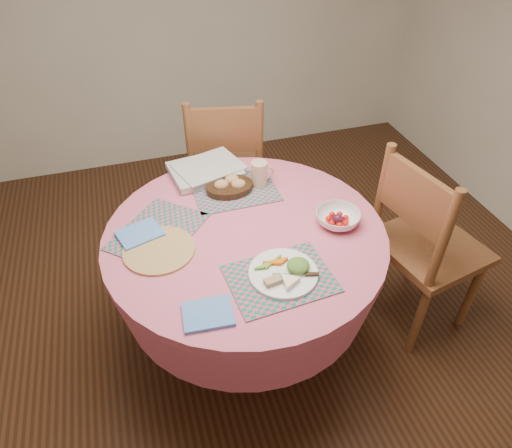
% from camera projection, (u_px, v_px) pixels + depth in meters
% --- Properties ---
extents(ground, '(4.00, 4.00, 0.00)m').
position_uv_depth(ground, '(247.00, 336.00, 2.47)').
color(ground, '#331C0F').
rests_on(ground, ground).
extents(dining_table, '(1.24, 1.24, 0.75)m').
position_uv_depth(dining_table, '(246.00, 263.00, 2.12)').
color(dining_table, '#C55B82').
rests_on(dining_table, ground).
extents(chair_right, '(0.54, 0.56, 1.04)m').
position_uv_depth(chair_right, '(423.00, 244.00, 2.24)').
color(chair_right, brown).
rests_on(chair_right, ground).
extents(chair_back, '(0.56, 0.55, 1.02)m').
position_uv_depth(chair_back, '(226.00, 167.00, 2.80)').
color(chair_back, brown).
rests_on(chair_back, ground).
extents(placemat_front, '(0.42, 0.33, 0.01)m').
position_uv_depth(placemat_front, '(280.00, 279.00, 1.77)').
color(placemat_front, '#136E5B').
rests_on(placemat_front, dining_table).
extents(placemat_left, '(0.49, 0.50, 0.01)m').
position_uv_depth(placemat_left, '(158.00, 231.00, 1.99)').
color(placemat_left, '#136E5B').
rests_on(placemat_left, dining_table).
extents(placemat_back, '(0.40, 0.30, 0.01)m').
position_uv_depth(placemat_back, '(235.00, 190.00, 2.23)').
color(placemat_back, '#136E5B').
rests_on(placemat_back, dining_table).
extents(wicker_trivet, '(0.30, 0.30, 0.01)m').
position_uv_depth(wicker_trivet, '(159.00, 250.00, 1.89)').
color(wicker_trivet, olive).
rests_on(wicker_trivet, dining_table).
extents(napkin_near, '(0.19, 0.15, 0.01)m').
position_uv_depth(napkin_near, '(208.00, 314.00, 1.63)').
color(napkin_near, '#5083CF').
rests_on(napkin_near, dining_table).
extents(napkin_far, '(0.21, 0.19, 0.01)m').
position_uv_depth(napkin_far, '(140.00, 234.00, 1.96)').
color(napkin_far, '#5083CF').
rests_on(napkin_far, placemat_left).
extents(dinner_plate, '(0.27, 0.27, 0.05)m').
position_uv_depth(dinner_plate, '(286.00, 272.00, 1.77)').
color(dinner_plate, white).
rests_on(dinner_plate, placemat_front).
extents(bread_bowl, '(0.23, 0.23, 0.08)m').
position_uv_depth(bread_bowl, '(230.00, 186.00, 2.21)').
color(bread_bowl, black).
rests_on(bread_bowl, placemat_back).
extents(latte_mug, '(0.12, 0.08, 0.12)m').
position_uv_depth(latte_mug, '(260.00, 173.00, 2.22)').
color(latte_mug, '#CEAD8E').
rests_on(latte_mug, placemat_back).
extents(fruit_bowl, '(0.23, 0.23, 0.06)m').
position_uv_depth(fruit_bowl, '(338.00, 218.00, 2.02)').
color(fruit_bowl, white).
rests_on(fruit_bowl, dining_table).
extents(newspaper_stack, '(0.40, 0.33, 0.04)m').
position_uv_depth(newspaper_stack, '(206.00, 170.00, 2.32)').
color(newspaper_stack, silver).
rests_on(newspaper_stack, dining_table).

